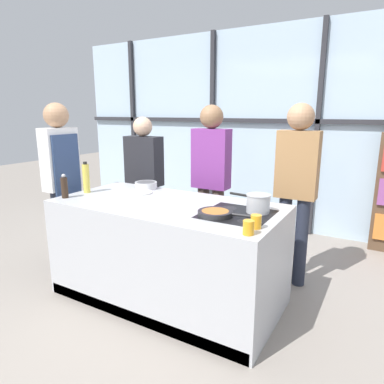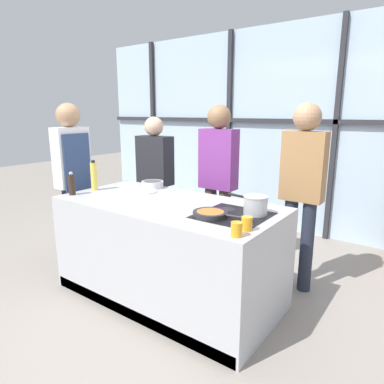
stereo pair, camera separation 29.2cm
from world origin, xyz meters
name	(u,v)px [view 1 (the left image)]	position (x,y,z in m)	size (l,w,h in m)	color
ground_plane	(168,296)	(0.00, 0.00, 0.00)	(18.00, 18.00, 0.00)	gray
back_window_wall	(262,130)	(0.00, 2.42, 1.40)	(6.40, 0.10, 2.80)	silver
demo_island	(167,251)	(0.00, 0.00, 0.45)	(1.99, 0.97, 0.89)	#B7BABF
chef	(62,175)	(-1.28, -0.03, 1.03)	(0.25, 0.37, 1.75)	#232838
spectator_far_left	(144,177)	(-0.90, 0.84, 0.91)	(0.45, 0.23, 1.61)	#47382D
spectator_center_left	(211,175)	(0.00, 0.84, 1.01)	(0.39, 0.24, 1.73)	#47382D
spectator_center_right	(296,182)	(0.90, 0.84, 1.03)	(0.38, 0.24, 1.74)	#232838
frying_pan	(216,213)	(0.54, -0.12, 0.92)	(0.48, 0.27, 0.04)	#232326
saucepan	(258,203)	(0.78, 0.13, 0.97)	(0.35, 0.19, 0.14)	silver
white_plate	(140,193)	(-0.43, 0.17, 0.90)	(0.24, 0.24, 0.01)	white
mixing_bowl	(146,185)	(-0.50, 0.36, 0.93)	(0.23, 0.23, 0.07)	silver
oil_bottle	(86,178)	(-0.90, -0.06, 1.04)	(0.06, 0.06, 0.30)	#E0CC4C
pepper_grinder	(64,187)	(-0.91, -0.32, 0.99)	(0.06, 0.06, 0.22)	#332319
juice_glass_near	(248,228)	(0.90, -0.38, 0.94)	(0.07, 0.07, 0.09)	orange
juice_glass_far	(256,222)	(0.90, -0.24, 0.94)	(0.07, 0.07, 0.09)	orange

